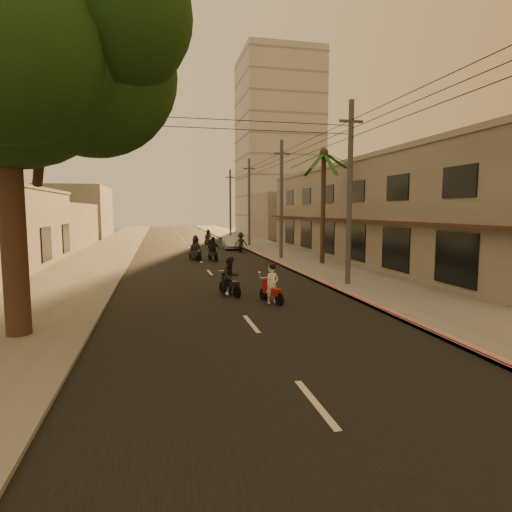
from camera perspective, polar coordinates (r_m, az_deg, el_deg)
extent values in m
plane|color=#383023|center=(12.46, 1.32, -11.44)|extent=(160.00, 160.00, 0.00)
cube|color=black|center=(31.87, -7.43, -0.67)|extent=(10.00, 140.00, 0.02)
cube|color=slate|center=(33.39, 5.49, -0.25)|extent=(5.00, 140.00, 0.12)
cube|color=slate|center=(32.07, -20.90, -0.89)|extent=(5.00, 140.00, 0.12)
cube|color=#AE1812|center=(27.94, 4.01, -1.40)|extent=(0.20, 60.00, 0.20)
cube|color=gray|center=(34.01, 17.14, 5.43)|extent=(8.00, 34.00, 7.00)
cube|color=gray|center=(34.18, 17.33, 11.56)|extent=(8.20, 34.20, 0.30)
cube|color=#3B2217|center=(32.10, 10.41, 4.86)|extent=(0.80, 34.00, 0.12)
cube|color=#B7B5B2|center=(70.85, 2.98, 14.44)|extent=(12.00, 12.00, 28.00)
cylinder|color=black|center=(14.15, -29.61, 2.25)|extent=(0.70, 0.70, 6.00)
cylinder|color=black|center=(14.48, -26.66, 14.39)|extent=(1.22, 2.17, 3.04)
sphere|color=black|center=(14.90, -30.83, 23.84)|extent=(7.20, 7.20, 7.20)
sphere|color=black|center=(15.25, -20.96, 21.89)|extent=(5.20, 5.20, 5.20)
sphere|color=black|center=(12.82, -30.52, 22.74)|extent=(4.60, 4.60, 4.60)
sphere|color=black|center=(14.15, -18.51, 28.43)|extent=(4.40, 4.40, 4.40)
sphere|color=black|center=(17.20, -24.11, 25.46)|extent=(4.40, 4.40, 4.40)
cylinder|color=black|center=(29.59, 8.92, 6.14)|extent=(0.32, 0.32, 7.60)
sphere|color=black|center=(29.84, 9.05, 13.46)|extent=(0.60, 0.60, 0.60)
cylinder|color=#38383A|center=(21.54, 12.36, 7.96)|extent=(0.26, 0.26, 9.00)
cube|color=#38383A|center=(21.94, 12.58, 17.13)|extent=(1.20, 0.12, 0.12)
cylinder|color=#38383A|center=(32.81, 3.40, 7.42)|extent=(0.26, 0.26, 9.00)
cube|color=#38383A|center=(33.08, 3.44, 13.49)|extent=(1.20, 0.12, 0.12)
cylinder|color=#38383A|center=(44.46, -0.93, 7.09)|extent=(0.26, 0.26, 9.00)
cube|color=#38383A|center=(44.66, -0.94, 11.59)|extent=(1.20, 0.12, 0.12)
cylinder|color=#38383A|center=(56.26, -3.44, 6.88)|extent=(0.26, 0.26, 9.00)
cube|color=#38383A|center=(56.42, -3.47, 10.44)|extent=(1.20, 0.12, 0.12)
cube|color=gray|center=(58.99, 3.94, 5.39)|extent=(8.00, 14.00, 6.00)
cube|color=gray|center=(46.88, -26.47, 3.59)|extent=(8.00, 14.00, 4.40)
cube|color=gray|center=(64.48, -22.75, 5.44)|extent=(8.00, 14.00, 7.00)
cylinder|color=black|center=(17.91, 1.03, -5.14)|extent=(0.25, 0.52, 0.52)
cylinder|color=black|center=(16.96, 3.13, -5.79)|extent=(0.25, 0.52, 0.52)
cube|color=#A6110C|center=(17.33, 2.18, -4.69)|extent=(0.57, 1.05, 0.28)
cube|color=#A6110C|center=(17.68, 1.35, -4.00)|extent=(0.29, 0.18, 0.56)
cylinder|color=silver|center=(17.72, 1.16, -2.92)|extent=(0.50, 0.20, 0.04)
imported|color=silver|center=(17.28, 2.18, -3.81)|extent=(0.79, 0.72, 1.56)
sphere|color=black|center=(17.17, 2.19, -1.42)|extent=(0.28, 0.28, 0.28)
sphere|color=silver|center=(17.53, 0.48, -2.25)|extent=(0.11, 0.11, 0.11)
sphere|color=silver|center=(17.81, 1.90, -2.12)|extent=(0.11, 0.11, 0.11)
cylinder|color=black|center=(19.46, -4.43, -4.18)|extent=(0.29, 0.56, 0.56)
cylinder|color=black|center=(18.38, -2.57, -4.78)|extent=(0.29, 0.56, 0.56)
cube|color=black|center=(18.81, -3.42, -3.70)|extent=(0.64, 1.13, 0.30)
cube|color=black|center=(19.21, -4.15, -3.04)|extent=(0.32, 0.20, 0.60)
cylinder|color=silver|center=(19.27, -4.33, -1.96)|extent=(0.53, 0.23, 0.04)
imported|color=black|center=(18.76, -3.42, -2.82)|extent=(1.23, 1.16, 1.69)
sphere|color=black|center=(18.65, -3.44, -0.42)|extent=(0.30, 0.30, 0.30)
cylinder|color=black|center=(32.32, -6.17, -0.07)|extent=(0.23, 0.58, 0.57)
cylinder|color=black|center=(31.12, -5.37, -0.30)|extent=(0.23, 0.58, 0.57)
cube|color=black|center=(31.62, -5.73, 0.31)|extent=(0.54, 1.17, 0.31)
cube|color=black|center=(32.08, -6.05, 0.66)|extent=(0.32, 0.17, 0.62)
cylinder|color=silver|center=(32.16, -6.14, 1.32)|extent=(0.56, 0.17, 0.04)
imported|color=black|center=(31.59, -5.74, 0.84)|extent=(1.20, 0.87, 1.72)
sphere|color=black|center=(31.52, -5.75, 2.32)|extent=(0.31, 0.31, 0.31)
cylinder|color=black|center=(32.79, -8.62, 0.01)|extent=(0.32, 0.60, 0.60)
cylinder|color=black|center=(31.59, -7.57, -0.20)|extent=(0.32, 0.60, 0.60)
cube|color=black|center=(32.09, -8.05, 0.41)|extent=(0.71, 1.21, 0.32)
cube|color=black|center=(32.55, -8.47, 0.77)|extent=(0.34, 0.22, 0.64)
cylinder|color=silver|center=(32.63, -8.58, 1.44)|extent=(0.56, 0.25, 0.04)
imported|color=black|center=(32.06, -8.06, 0.96)|extent=(1.27, 1.18, 1.80)
sphere|color=black|center=(31.99, -8.08, 2.48)|extent=(0.32, 0.32, 0.32)
cylinder|color=black|center=(39.13, -1.93, 1.04)|extent=(0.26, 0.58, 0.57)
cylinder|color=black|center=(37.87, -2.12, 0.87)|extent=(0.26, 0.58, 0.57)
cube|color=black|center=(38.40, -2.04, 1.36)|extent=(0.59, 1.16, 0.31)
cube|color=black|center=(38.90, -1.96, 1.64)|extent=(0.32, 0.18, 0.61)
cylinder|color=silver|center=(38.99, -1.95, 2.18)|extent=(0.55, 0.20, 0.04)
imported|color=black|center=(38.38, -2.04, 1.80)|extent=(1.45, 1.23, 1.71)
sphere|color=black|center=(38.33, -2.04, 3.00)|extent=(0.31, 0.31, 0.31)
imported|color=#A6A9AF|center=(41.33, -3.38, 1.81)|extent=(1.86, 4.08, 1.29)
cylinder|color=black|center=(46.64, -6.72, 1.81)|extent=(0.25, 0.55, 0.54)
cylinder|color=black|center=(45.53, -6.11, 1.71)|extent=(0.25, 0.55, 0.54)
cube|color=black|center=(46.00, -6.39, 2.08)|extent=(0.58, 1.10, 0.29)
cube|color=black|center=(46.43, -6.63, 2.30)|extent=(0.31, 0.18, 0.58)
cylinder|color=silver|center=(46.52, -6.69, 2.72)|extent=(0.52, 0.20, 0.04)
imported|color=black|center=(45.98, -6.39, 2.43)|extent=(1.09, 0.97, 1.63)
sphere|color=black|center=(45.94, -6.40, 3.38)|extent=(0.29, 0.29, 0.29)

